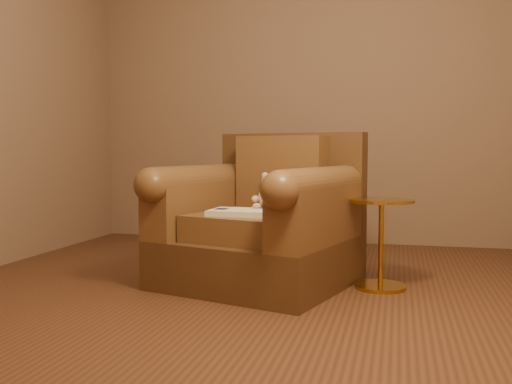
# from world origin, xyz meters

# --- Properties ---
(floor) EXTENTS (4.00, 4.00, 0.00)m
(floor) POSITION_xyz_m (0.00, 0.00, 0.00)
(floor) COLOR brown
(floor) RESTS_ON ground
(armchair) EXTENTS (1.31, 1.27, 0.96)m
(armchair) POSITION_xyz_m (-0.03, 0.30, 0.37)
(armchair) COLOR #4E311A
(armchair) RESTS_ON floor
(teddy_bear) EXTENTS (0.18, 0.21, 0.25)m
(teddy_bear) POSITION_xyz_m (-0.01, 0.38, 0.55)
(teddy_bear) COLOR beige
(teddy_bear) RESTS_ON armchair
(guidebook) EXTENTS (0.44, 0.27, 0.04)m
(guidebook) POSITION_xyz_m (-0.07, 0.05, 0.47)
(guidebook) COLOR beige
(guidebook) RESTS_ON armchair
(side_table) EXTENTS (0.39, 0.39, 0.55)m
(side_table) POSITION_xyz_m (0.71, 0.32, 0.29)
(side_table) COLOR gold
(side_table) RESTS_ON floor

